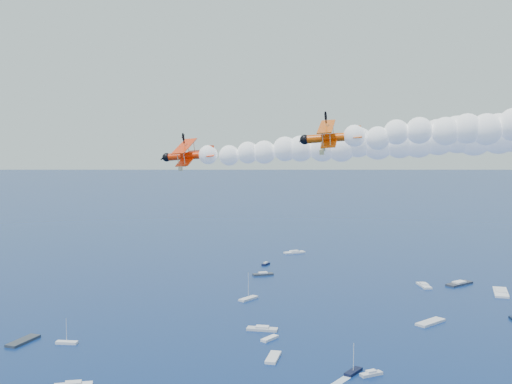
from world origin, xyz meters
The scene contains 4 objects.
biplane_lead centered at (19.05, 18.35, 55.45)m, with size 7.76×8.71×5.24m, color #E14D04, non-canonical shape.
biplane_trail centered at (-3.10, 17.75, 52.80)m, with size 7.78×8.73×5.26m, color #FC3005, non-canonical shape.
smoke_trail_trail centered at (27.92, 32.14, 55.44)m, with size 63.66×33.30×12.33m, color white, non-canonical shape.
spectator_boats centered at (-9.68, 121.69, 0.35)m, with size 223.19×175.18×0.70m.
Camera 1 is at (54.73, -54.24, 55.96)m, focal length 45.15 mm.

